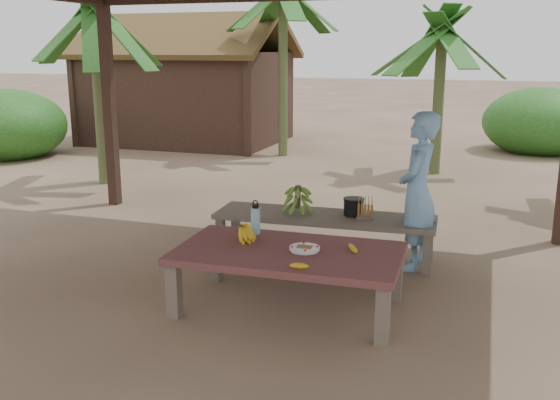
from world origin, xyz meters
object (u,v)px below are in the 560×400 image
(water_flask, at_px, (256,220))
(cooking_pot, at_px, (354,207))
(woman, at_px, (417,191))
(plate, at_px, (305,249))
(ripe_banana_bunch, at_px, (241,232))
(work_table, at_px, (289,258))
(bench, at_px, (324,220))

(water_flask, height_order, cooking_pot, water_flask)
(cooking_pot, relative_size, woman, 0.13)
(cooking_pot, bearing_deg, plate, -94.25)
(ripe_banana_bunch, bearing_deg, cooking_pot, 62.04)
(ripe_banana_bunch, distance_m, plate, 0.60)
(cooking_pot, bearing_deg, ripe_banana_bunch, -117.96)
(work_table, relative_size, woman, 1.21)
(work_table, distance_m, woman, 1.61)
(woman, bearing_deg, work_table, -27.15)
(plate, bearing_deg, cooking_pot, 85.75)
(ripe_banana_bunch, xyz_separation_m, plate, (0.59, -0.09, -0.06))
(ripe_banana_bunch, height_order, plate, ripe_banana_bunch)
(ripe_banana_bunch, distance_m, water_flask, 0.25)
(bench, xyz_separation_m, plate, (0.18, -1.31, 0.12))
(water_flask, bearing_deg, woman, 37.88)
(bench, xyz_separation_m, woman, (0.90, 0.00, 0.36))
(cooking_pot, bearing_deg, woman, -6.79)
(plate, distance_m, cooking_pot, 1.39)
(ripe_banana_bunch, xyz_separation_m, woman, (1.31, 1.22, 0.18))
(bench, height_order, woman, woman)
(ripe_banana_bunch, bearing_deg, bench, 71.42)
(ripe_banana_bunch, bearing_deg, water_flask, 79.18)
(work_table, xyz_separation_m, bench, (-0.05, 1.33, -0.04))
(water_flask, bearing_deg, ripe_banana_bunch, -100.82)
(bench, relative_size, woman, 1.47)
(work_table, height_order, ripe_banana_bunch, ripe_banana_bunch)
(water_flask, height_order, woman, woman)
(ripe_banana_bunch, distance_m, woman, 1.81)
(work_table, height_order, plate, plate)
(water_flask, bearing_deg, work_table, -39.77)
(water_flask, distance_m, woman, 1.61)
(plate, bearing_deg, work_table, -171.87)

